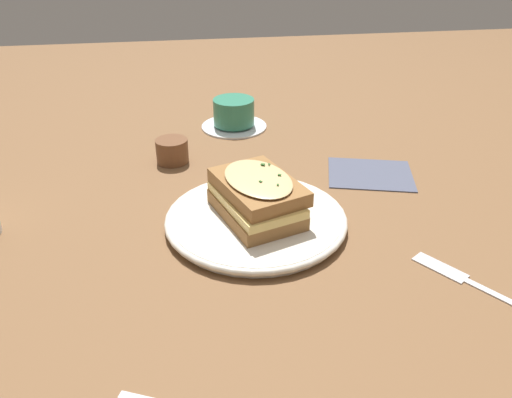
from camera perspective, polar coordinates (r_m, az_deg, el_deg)
name	(u,v)px	position (r m, az deg, el deg)	size (l,w,h in m)	color
ground_plane	(271,217)	(0.72, 1.72, -2.03)	(2.40, 2.40, 0.00)	brown
dinner_plate	(256,219)	(0.70, 0.00, -2.32)	(0.26, 0.26, 0.02)	silver
sandwich	(257,196)	(0.68, 0.10, 0.30)	(0.13, 0.16, 0.06)	olive
teacup_with_saucer	(234,115)	(1.03, -2.52, 9.60)	(0.13, 0.13, 0.06)	white
fork	(465,279)	(0.65, 22.81, -8.46)	(0.11, 0.16, 0.00)	silver
napkin	(370,174)	(0.86, 12.93, 2.86)	(0.14, 0.11, 0.00)	#4C5166
condiment_pot	(172,151)	(0.89, -9.56, 5.45)	(0.06, 0.06, 0.04)	brown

